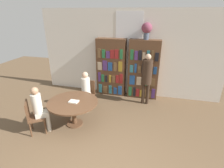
# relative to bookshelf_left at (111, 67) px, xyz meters

# --- Properties ---
(wall_back) EXTENTS (6.40, 0.07, 3.00)m
(wall_back) POSITION_rel_bookshelf_left_xyz_m (0.58, 0.19, 0.49)
(wall_back) COLOR silver
(wall_back) RESTS_ON ground_plane
(bookshelf_left) EXTENTS (1.03, 0.34, 2.04)m
(bookshelf_left) POSITION_rel_bookshelf_left_xyz_m (0.00, 0.00, 0.00)
(bookshelf_left) COLOR brown
(bookshelf_left) RESTS_ON ground_plane
(bookshelf_right) EXTENTS (1.03, 0.34, 2.04)m
(bookshelf_right) POSITION_rel_bookshelf_left_xyz_m (1.15, -0.00, -0.00)
(bookshelf_right) COLOR brown
(bookshelf_right) RESTS_ON ground_plane
(flower_vase) EXTENTS (0.33, 0.33, 0.53)m
(flower_vase) POSITION_rel_bookshelf_left_xyz_m (1.16, 0.00, 1.35)
(flower_vase) COLOR #475166
(flower_vase) RESTS_ON bookshelf_right
(reading_table) EXTENTS (1.32, 1.32, 0.70)m
(reading_table) POSITION_rel_bookshelf_left_xyz_m (-0.48, -2.17, -0.42)
(reading_table) COLOR brown
(reading_table) RESTS_ON ground_plane
(chair_near_camera) EXTENTS (0.56, 0.56, 0.88)m
(chair_near_camera) POSITION_rel_bookshelf_left_xyz_m (-1.31, -2.74, -0.53)
(chair_near_camera) COLOR brown
(chair_near_camera) RESTS_ON ground_plane
(chair_left_side) EXTENTS (0.41, 0.41, 0.88)m
(chair_left_side) POSITION_rel_bookshelf_left_xyz_m (-0.46, -1.17, -0.53)
(chair_left_side) COLOR brown
(chair_left_side) RESTS_ON ground_plane
(seated_reader_left) EXTENTS (0.27, 0.38, 1.24)m
(seated_reader_left) POSITION_rel_bookshelf_left_xyz_m (-0.46, -1.35, -0.32)
(seated_reader_left) COLOR silver
(seated_reader_left) RESTS_ON ground_plane
(seated_reader_right) EXTENTS (0.40, 0.38, 1.23)m
(seated_reader_right) POSITION_rel_bookshelf_left_xyz_m (-1.16, -2.63, -0.33)
(seated_reader_right) COLOR beige
(seated_reader_right) RESTS_ON ground_plane
(librarian_standing) EXTENTS (0.32, 0.59, 1.70)m
(librarian_standing) POSITION_rel_bookshelf_left_xyz_m (1.30, -0.50, 0.03)
(librarian_standing) COLOR #332319
(librarian_standing) RESTS_ON ground_plane
(open_book_on_table) EXTENTS (0.24, 0.18, 0.03)m
(open_book_on_table) POSITION_rel_bookshelf_left_xyz_m (-0.44, -2.20, -0.30)
(open_book_on_table) COLOR silver
(open_book_on_table) RESTS_ON reading_table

